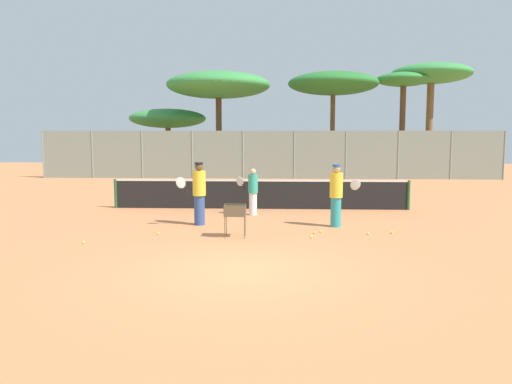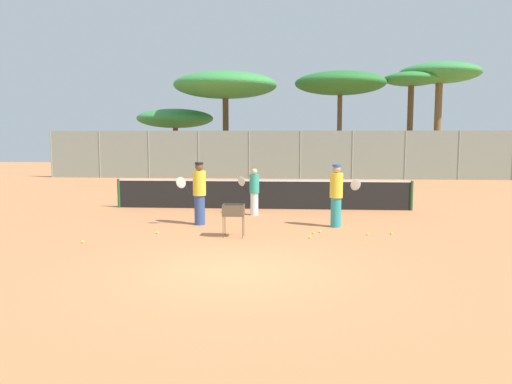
{
  "view_description": "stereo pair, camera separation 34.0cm",
  "coord_description": "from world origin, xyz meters",
  "px_view_note": "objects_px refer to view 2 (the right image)",
  "views": [
    {
      "loc": [
        0.73,
        -9.61,
        2.64
      ],
      "look_at": [
        0.02,
        5.08,
        1.0
      ],
      "focal_mm": 35.0,
      "sensor_mm": 36.0,
      "label": 1
    },
    {
      "loc": [
        1.07,
        -9.59,
        2.64
      ],
      "look_at": [
        0.02,
        5.08,
        1.0
      ],
      "focal_mm": 35.0,
      "sensor_mm": 36.0,
      "label": 2
    }
  ],
  "objects_px": {
    "player_white_outfit": "(254,191)",
    "player_yellow_shirt": "(199,193)",
    "parked_car": "(273,164)",
    "tennis_net": "(262,194)",
    "player_red_cap": "(336,195)",
    "ball_cart": "(234,213)"
  },
  "relations": [
    {
      "from": "player_white_outfit",
      "to": "player_yellow_shirt",
      "type": "xyz_separation_m",
      "value": [
        -1.5,
        -1.98,
        0.16
      ]
    },
    {
      "from": "parked_car",
      "to": "tennis_net",
      "type": "bearing_deg",
      "value": -89.16
    },
    {
      "from": "player_white_outfit",
      "to": "player_yellow_shirt",
      "type": "distance_m",
      "value": 2.49
    },
    {
      "from": "player_red_cap",
      "to": "parked_car",
      "type": "height_order",
      "value": "player_red_cap"
    },
    {
      "from": "tennis_net",
      "to": "player_red_cap",
      "type": "height_order",
      "value": "player_red_cap"
    },
    {
      "from": "player_white_outfit",
      "to": "player_red_cap",
      "type": "distance_m",
      "value": 3.31
    },
    {
      "from": "ball_cart",
      "to": "tennis_net",
      "type": "bearing_deg",
      "value": 85.09
    },
    {
      "from": "player_yellow_shirt",
      "to": "parked_car",
      "type": "height_order",
      "value": "player_yellow_shirt"
    },
    {
      "from": "tennis_net",
      "to": "player_red_cap",
      "type": "xyz_separation_m",
      "value": [
        2.38,
        -3.51,
        0.39
      ]
    },
    {
      "from": "tennis_net",
      "to": "player_yellow_shirt",
      "type": "xyz_separation_m",
      "value": [
        -1.69,
        -3.41,
        0.42
      ]
    },
    {
      "from": "parked_car",
      "to": "player_white_outfit",
      "type": "bearing_deg",
      "value": -89.8
    },
    {
      "from": "player_yellow_shirt",
      "to": "ball_cart",
      "type": "height_order",
      "value": "player_yellow_shirt"
    },
    {
      "from": "ball_cart",
      "to": "parked_car",
      "type": "distance_m",
      "value": 22.66
    },
    {
      "from": "player_red_cap",
      "to": "player_yellow_shirt",
      "type": "relative_size",
      "value": 0.98
    },
    {
      "from": "player_yellow_shirt",
      "to": "parked_car",
      "type": "relative_size",
      "value": 0.45
    },
    {
      "from": "player_yellow_shirt",
      "to": "player_white_outfit",
      "type": "bearing_deg",
      "value": -154.12
    },
    {
      "from": "tennis_net",
      "to": "parked_car",
      "type": "relative_size",
      "value": 2.58
    },
    {
      "from": "player_yellow_shirt",
      "to": "ball_cart",
      "type": "bearing_deg",
      "value": 97.79
    },
    {
      "from": "parked_car",
      "to": "ball_cart",
      "type": "bearing_deg",
      "value": -90.48
    },
    {
      "from": "tennis_net",
      "to": "player_white_outfit",
      "type": "distance_m",
      "value": 1.47
    },
    {
      "from": "tennis_net",
      "to": "ball_cart",
      "type": "distance_m",
      "value": 5.21
    },
    {
      "from": "player_white_outfit",
      "to": "tennis_net",
      "type": "bearing_deg",
      "value": -70.24
    }
  ]
}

